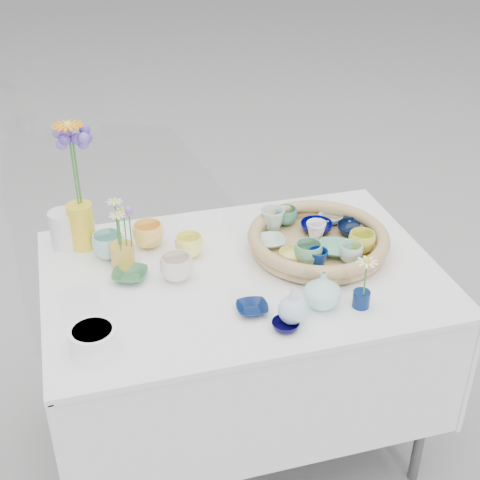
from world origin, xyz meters
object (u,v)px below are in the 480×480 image
object	(u,v)px
display_table	(241,438)
bud_vase_seafoam	(323,289)
tall_vase_yellow	(82,226)
wicker_tray	(318,241)

from	to	relation	value
display_table	bud_vase_seafoam	bearing A→B (deg)	-53.28
tall_vase_yellow	wicker_tray	bearing A→B (deg)	-17.49
bud_vase_seafoam	display_table	bearing A→B (deg)	126.72
wicker_tray	tall_vase_yellow	distance (m)	0.79
display_table	wicker_tray	size ratio (longest dim) A/B	2.66
wicker_tray	tall_vase_yellow	size ratio (longest dim) A/B	2.94
wicker_tray	bud_vase_seafoam	world-z (taller)	bud_vase_seafoam
bud_vase_seafoam	tall_vase_yellow	bearing A→B (deg)	141.11
display_table	bud_vase_seafoam	xyz separation A→B (m)	(0.18, -0.24, 0.82)
tall_vase_yellow	display_table	bearing A→B (deg)	-31.18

